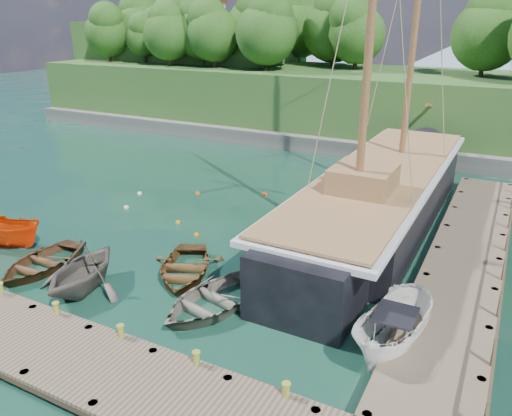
# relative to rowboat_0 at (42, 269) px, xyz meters

# --- Properties ---
(ground) EXTENTS (160.00, 160.00, 0.00)m
(ground) POSITION_rel_rowboat_0_xyz_m (5.24, 2.26, 0.00)
(ground) COLOR #133425
(ground) RESTS_ON ground
(dock_near) EXTENTS (20.00, 3.20, 1.10)m
(dock_near) POSITION_rel_rowboat_0_xyz_m (7.24, -4.24, 0.43)
(dock_near) COLOR #4F3E31
(dock_near) RESTS_ON ground
(dock_east) EXTENTS (3.20, 24.00, 1.10)m
(dock_east) POSITION_rel_rowboat_0_xyz_m (16.74, 9.26, 0.43)
(dock_east) COLOR #4F3E31
(dock_east) RESTS_ON ground
(bollard_0) EXTENTS (0.26, 0.26, 0.45)m
(bollard_0) POSITION_rel_rowboat_0_xyz_m (1.24, -2.84, 0.00)
(bollard_0) COLOR olive
(bollard_0) RESTS_ON ground
(bollard_1) EXTENTS (0.26, 0.26, 0.45)m
(bollard_1) POSITION_rel_rowboat_0_xyz_m (4.24, -2.84, 0.00)
(bollard_1) COLOR olive
(bollard_1) RESTS_ON ground
(bollard_2) EXTENTS (0.26, 0.26, 0.45)m
(bollard_2) POSITION_rel_rowboat_0_xyz_m (7.24, -2.84, 0.00)
(bollard_2) COLOR olive
(bollard_2) RESTS_ON ground
(bollard_3) EXTENTS (0.26, 0.26, 0.45)m
(bollard_3) POSITION_rel_rowboat_0_xyz_m (10.24, -2.84, 0.00)
(bollard_3) COLOR olive
(bollard_3) RESTS_ON ground
(bollard_4) EXTENTS (0.26, 0.26, 0.45)m
(bollard_4) POSITION_rel_rowboat_0_xyz_m (13.24, -2.84, 0.00)
(bollard_4) COLOR olive
(bollard_4) RESTS_ON ground
(rowboat_0) EXTENTS (3.42, 4.59, 0.91)m
(rowboat_0) POSITION_rel_rowboat_0_xyz_m (0.00, 0.00, 0.00)
(rowboat_0) COLOR #53361F
(rowboat_0) RESTS_ON ground
(rowboat_1) EXTENTS (4.42, 4.87, 2.23)m
(rowboat_1) POSITION_rel_rowboat_0_xyz_m (3.00, -0.41, 0.00)
(rowboat_1) COLOR #5A534A
(rowboat_1) RESTS_ON ground
(rowboat_2) EXTENTS (4.80, 5.41, 0.93)m
(rowboat_2) POSITION_rel_rowboat_0_xyz_m (5.97, 2.50, 0.00)
(rowboat_2) COLOR #52371A
(rowboat_2) RESTS_ON ground
(rowboat_3) EXTENTS (4.46, 5.49, 1.00)m
(rowboat_3) POSITION_rel_rowboat_0_xyz_m (8.47, 0.84, 0.00)
(rowboat_3) COLOR slate
(rowboat_3) RESTS_ON ground
(motorboat_orange) EXTENTS (4.48, 2.28, 1.65)m
(motorboat_orange) POSITION_rel_rowboat_0_xyz_m (-3.55, 0.93, 0.00)
(motorboat_orange) COLOR #D93C07
(motorboat_orange) RESTS_ON ground
(cabin_boat_white) EXTENTS (2.51, 4.96, 1.83)m
(cabin_boat_white) POSITION_rel_rowboat_0_xyz_m (15.24, 1.42, 0.00)
(cabin_boat_white) COLOR white
(cabin_boat_white) RESTS_ON ground
(schooner) EXTENTS (5.77, 29.91, 22.37)m
(schooner) POSITION_rel_rowboat_0_xyz_m (11.85, 12.47, 1.24)
(schooner) COLOR black
(schooner) RESTS_ON ground
(mooring_buoy_0) EXTENTS (0.32, 0.32, 0.32)m
(mooring_buoy_0) POSITION_rel_rowboat_0_xyz_m (-1.82, 7.65, 0.00)
(mooring_buoy_0) COLOR silver
(mooring_buoy_0) RESTS_ON ground
(mooring_buoy_1) EXTENTS (0.29, 0.29, 0.29)m
(mooring_buoy_1) POSITION_rel_rowboat_0_xyz_m (2.24, 7.18, 0.00)
(mooring_buoy_1) COLOR orange
(mooring_buoy_1) RESTS_ON ground
(mooring_buoy_2) EXTENTS (0.29, 0.29, 0.29)m
(mooring_buoy_2) POSITION_rel_rowboat_0_xyz_m (4.09, 6.27, 0.00)
(mooring_buoy_2) COLOR #DB5E00
(mooring_buoy_2) RESTS_ON ground
(mooring_buoy_3) EXTENTS (0.28, 0.28, 0.28)m
(mooring_buoy_3) POSITION_rel_rowboat_0_xyz_m (8.18, 9.52, 0.00)
(mooring_buoy_3) COLOR silver
(mooring_buoy_3) RESTS_ON ground
(mooring_buoy_4) EXTENTS (0.32, 0.32, 0.32)m
(mooring_buoy_4) POSITION_rel_rowboat_0_xyz_m (0.51, 11.70, 0.00)
(mooring_buoy_4) COLOR #D6590C
(mooring_buoy_4) RESTS_ON ground
(mooring_buoy_5) EXTENTS (0.35, 0.35, 0.35)m
(mooring_buoy_5) POSITION_rel_rowboat_0_xyz_m (4.37, 13.48, 0.00)
(mooring_buoy_5) COLOR #FB4011
(mooring_buoy_5) RESTS_ON ground
(mooring_buoy_6) EXTENTS (0.30, 0.30, 0.30)m
(mooring_buoy_6) POSITION_rel_rowboat_0_xyz_m (-2.78, 9.98, 0.00)
(mooring_buoy_6) COLOR white
(mooring_buoy_6) RESTS_ON ground
(mooring_buoy_7) EXTENTS (0.34, 0.34, 0.34)m
(mooring_buoy_7) POSITION_rel_rowboat_0_xyz_m (8.68, 5.34, 0.00)
(mooring_buoy_7) COLOR red
(mooring_buoy_7) RESTS_ON ground
(headland) EXTENTS (51.00, 19.31, 12.90)m
(headland) POSITION_rel_rowboat_0_xyz_m (-7.63, 33.63, 5.54)
(headland) COLOR #474744
(headland) RESTS_ON ground
(distant_ridge) EXTENTS (117.00, 40.00, 10.00)m
(distant_ridge) POSITION_rel_rowboat_0_xyz_m (9.55, 72.26, 4.35)
(distant_ridge) COLOR #728CA5
(distant_ridge) RESTS_ON ground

